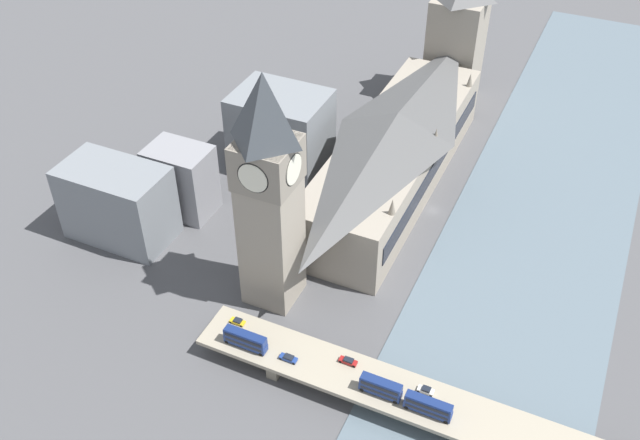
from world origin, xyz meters
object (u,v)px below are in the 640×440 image
victoria_tower (456,39)px  car_southbound_mid (426,390)px  double_decker_bus_mid (245,339)px  double_decker_bus_rear (428,406)px  double_decker_bus_lead (381,387)px  car_southbound_lead (288,358)px  road_bridge (471,420)px  car_northbound_lead (238,321)px  car_northbound_tail (348,361)px  clock_tower (269,189)px  parliament_hall (396,150)px

victoria_tower → car_southbound_mid: 156.86m
double_decker_bus_mid → double_decker_bus_rear: 48.87m
double_decker_bus_lead → car_southbound_lead: 24.90m
victoria_tower → road_bridge: (-50.93, 153.35, -20.85)m
double_decker_bus_lead → car_northbound_lead: (42.77, -5.52, -1.98)m
car_northbound_lead → road_bridge: bearing=177.3°
victoria_tower → car_northbound_lead: size_ratio=13.29×
car_southbound_lead → double_decker_bus_mid: bearing=2.8°
double_decker_bus_mid → car_northbound_lead: bearing=-45.7°
double_decker_bus_lead → car_southbound_mid: (-9.86, -5.08, -1.92)m
victoria_tower → double_decker_bus_rear: bearing=104.7°
victoria_tower → car_northbound_tail: (-18.31, 150.41, -19.03)m
clock_tower → car_northbound_tail: 48.00m
parliament_hall → car_southbound_mid: (-38.83, 83.62, -7.81)m
double_decker_bus_mid → double_decker_bus_rear: (-48.87, -0.17, -0.14)m
double_decker_bus_mid → car_southbound_mid: bearing=-173.1°
car_northbound_lead → car_northbound_tail: bearing=179.8°
clock_tower → parliament_hall: bearing=-101.3°
double_decker_bus_rear → car_northbound_lead: size_ratio=2.79×
double_decker_bus_rear → car_northbound_lead: double_decker_bus_rear is taller
parliament_hall → victoria_tower: victoria_tower is taller
double_decker_bus_rear → clock_tower: bearing=-24.8°
car_northbound_lead → car_southbound_mid: size_ratio=1.03×
parliament_hall → car_northbound_tail: parliament_hall is taller
parliament_hall → car_northbound_tail: (-18.26, 83.27, -7.79)m
road_bridge → car_northbound_lead: (64.69, -3.03, 1.74)m
double_decker_bus_lead → car_northbound_lead: double_decker_bus_lead is taller
parliament_hall → double_decker_bus_rear: parliament_hall is taller
car_northbound_tail → car_southbound_mid: (-20.57, 0.35, -0.02)m
road_bridge → car_southbound_lead: 46.84m
parliament_hall → clock_tower: (12.83, 64.27, 23.46)m
car_northbound_tail → car_southbound_mid: size_ratio=1.17×
road_bridge → double_decker_bus_rear: double_decker_bus_rear is taller
car_southbound_lead → victoria_tower: bearing=-88.5°
car_northbound_lead → car_southbound_lead: bearing=162.9°
clock_tower → double_decker_bus_mid: size_ratio=6.04×
victoria_tower → car_northbound_tail: bearing=96.9°
road_bridge → double_decker_bus_rear: size_ratio=12.39×
clock_tower → car_southbound_mid: 63.41m
victoria_tower → road_bridge: victoria_tower is taller
road_bridge → car_northbound_tail: (32.62, -2.94, 1.82)m
clock_tower → car_northbound_tail: clock_tower is taller
parliament_hall → double_decker_bus_rear: 98.28m
car_southbound_mid → car_northbound_tail: bearing=-1.0°
parliament_hall → victoria_tower: 68.08m
car_southbound_mid → car_northbound_lead: bearing=-0.5°
parliament_hall → victoria_tower: size_ratio=1.94×
victoria_tower → car_southbound_mid: bearing=104.5°
clock_tower → double_decker_bus_rear: (-53.85, 24.85, -29.42)m
parliament_hall → double_decker_bus_lead: 93.50m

